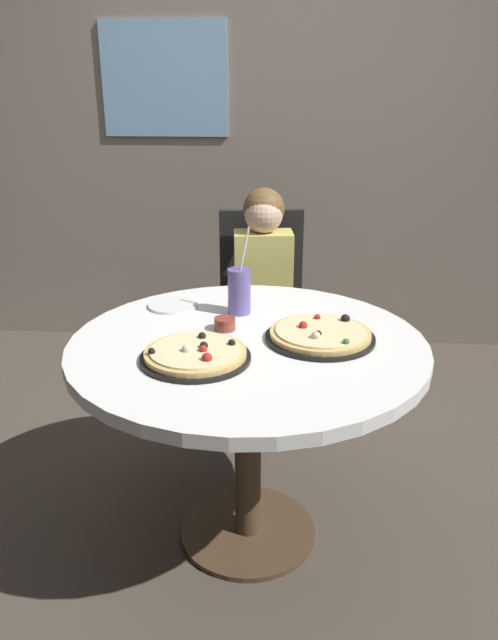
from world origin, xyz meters
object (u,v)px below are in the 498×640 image
pizza_veggie (320,335)px  pizza_cheese (196,354)px  diner_child (264,323)px  sauce_bowl (225,324)px  plate_small (173,305)px  dining_table (248,371)px  chair_wooden (262,301)px  soda_cup (239,291)px

pizza_veggie → pizza_cheese: same height
diner_child → sauce_bowl: 0.79m
sauce_bowl → plate_small: 0.29m
dining_table → chair_wooden: size_ratio=1.19×
diner_child → soda_cup: 0.68m
chair_wooden → soda_cup: (-0.04, -0.76, 0.30)m
dining_table → diner_child: 0.84m
dining_table → diner_child: size_ratio=1.04×
chair_wooden → soda_cup: bearing=-92.9°
sauce_bowl → plate_small: sauce_bowl is taller
diner_child → pizza_cheese: (-0.15, -0.97, 0.28)m
dining_table → pizza_veggie: (0.23, 0.03, 0.12)m
chair_wooden → soda_cup: size_ratio=3.10×
chair_wooden → pizza_cheese: bearing=-96.5°
dining_table → soda_cup: bearing=101.2°
chair_wooden → pizza_cheese: 1.19m
pizza_veggie → plate_small: bearing=153.0°
pizza_cheese → diner_child: bearing=81.3°
chair_wooden → plate_small: size_ratio=5.28×
diner_child → pizza_cheese: 1.03m
plate_small → soda_cup: bearing=-10.5°
chair_wooden → pizza_cheese: chair_wooden is taller
dining_table → soda_cup: soda_cup is taller
diner_child → sauce_bowl: diner_child is taller
pizza_veggie → chair_wooden: bearing=103.6°
chair_wooden → sauce_bowl: chair_wooden is taller
pizza_veggie → sauce_bowl: pizza_veggie is taller
sauce_bowl → pizza_cheese: bearing=-103.8°
diner_child → plate_small: diner_child is taller
pizza_veggie → soda_cup: 0.36m
pizza_cheese → soda_cup: soda_cup is taller
pizza_cheese → soda_cup: bearing=76.9°
chair_wooden → pizza_cheese: size_ratio=2.92×
dining_table → plate_small: plate_small is taller
pizza_veggie → pizza_cheese: bearing=-154.2°
plate_small → pizza_veggie: bearing=-27.0°
pizza_cheese → sauce_bowl: (0.06, 0.24, 0.00)m
dining_table → sauce_bowl: sauce_bowl is taller
plate_small → diner_child: bearing=60.4°
sauce_bowl → pizza_veggie: bearing=-11.1°
soda_cup → plate_small: (-0.24, 0.05, -0.08)m
diner_child → plate_small: (-0.30, -0.53, 0.27)m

